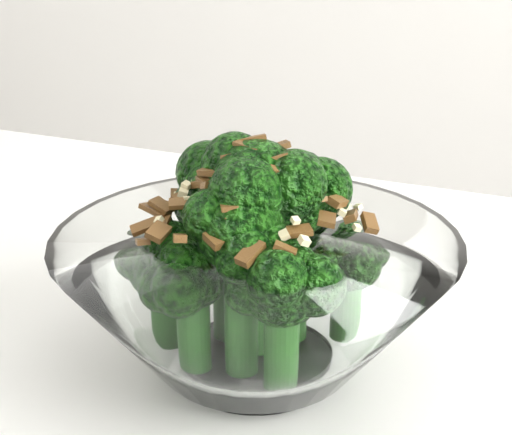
% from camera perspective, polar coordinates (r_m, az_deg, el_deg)
% --- Properties ---
extents(broccoli_dish, '(0.21, 0.21, 0.13)m').
position_cam_1_polar(broccoli_dish, '(0.42, -0.03, -5.03)').
color(broccoli_dish, white).
rests_on(broccoli_dish, table).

